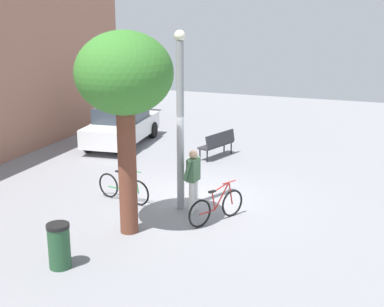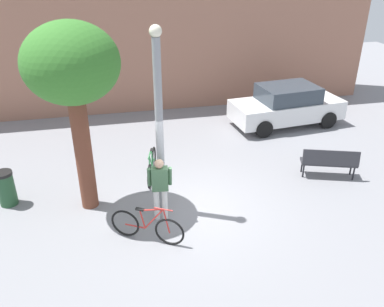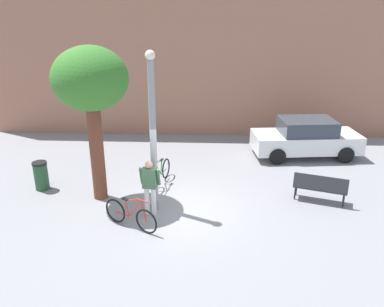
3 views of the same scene
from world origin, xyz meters
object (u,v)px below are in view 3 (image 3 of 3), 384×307
Objects in this scene: person_by_lamppost at (150,184)px; bicycle_red at (131,215)px; parked_car_white at (306,138)px; plaza_tree at (91,83)px; bicycle_green at (160,174)px; trash_bin at (41,176)px; park_bench at (320,186)px; lamppost at (153,129)px.

person_by_lamppost reaches higher than bicycle_red.
plaza_tree is at bearing -151.08° from parked_car_white.
person_by_lamppost is at bearing -137.97° from parked_car_white.
bicycle_green reaches higher than trash_bin.
trash_bin is (-8.99, 0.52, -0.06)m from park_bench.
bicycle_green is at bearing 31.28° from plaza_tree.
lamppost is 7.38m from parked_car_white.
plaza_tree is at bearing 162.22° from lamppost.
lamppost reaches higher than park_bench.
park_bench is at bearing 6.67° from lamppost.
plaza_tree reaches higher than trash_bin.
plaza_tree reaches higher than person_by_lamppost.
parked_car_white is (0.45, 4.05, 0.23)m from park_bench.
park_bench is 7.55m from plaza_tree.
park_bench is at bearing -12.05° from bicycle_green.
lamppost is at bearing -88.02° from bicycle_green.
person_by_lamppost is 1.74× the size of trash_bin.
lamppost is at bearing 66.18° from bicycle_red.
trash_bin is at bearing 146.45° from bicycle_red.
bicycle_green reaches higher than park_bench.
person_by_lamppost is at bearing -169.23° from park_bench.
parked_car_white is 10.08m from trash_bin.
lamppost is 2.46m from bicycle_red.
park_bench is 1.73× the size of trash_bin.
plaza_tree reaches higher than lamppost.
plaza_tree is at bearing 126.93° from bicycle_red.
lamppost is 2.80× the size of park_bench.
lamppost is 2.79× the size of person_by_lamppost.
lamppost reaches higher than trash_bin.
plaza_tree is 1.09× the size of parked_car_white.
bicycle_green is at bearing 80.83° from bicycle_red.
plaza_tree is 2.95× the size of bicycle_red.
person_by_lamppost reaches higher than bicycle_green.
lamppost is 2.27m from plaza_tree.
bicycle_red is (-0.52, -1.17, -2.10)m from lamppost.
bicycle_red is (-5.55, -1.76, -0.16)m from park_bench.
lamppost is 4.57m from trash_bin.
trash_bin is (-3.44, 2.28, 0.10)m from bicycle_red.
park_bench is at bearing 17.60° from bicycle_red.
plaza_tree is 4.92× the size of trash_bin.
bicycle_green and bicycle_red have the same top height.
plaza_tree is (-1.75, 0.98, 2.70)m from person_by_lamppost.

